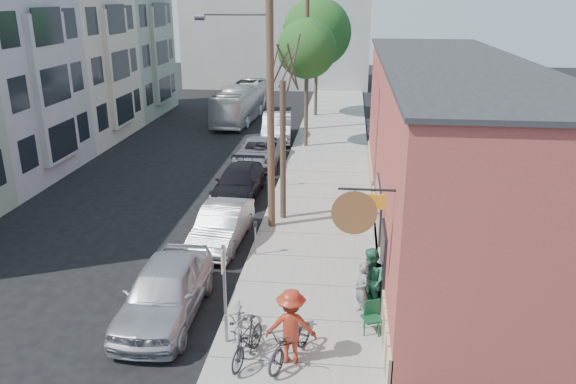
# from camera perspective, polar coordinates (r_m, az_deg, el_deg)

# --- Properties ---
(ground) EXTENTS (120.00, 120.00, 0.00)m
(ground) POSITION_cam_1_polar(r_m,az_deg,el_deg) (18.79, -11.15, -8.92)
(ground) COLOR black
(sidewalk) EXTENTS (4.50, 58.00, 0.15)m
(sidewalk) POSITION_cam_1_polar(r_m,az_deg,el_deg) (28.12, 3.76, 1.32)
(sidewalk) COLOR gray
(sidewalk) RESTS_ON ground
(cafe_building) EXTENTS (6.60, 20.20, 6.61)m
(cafe_building) POSITION_cam_1_polar(r_m,az_deg,el_deg) (21.73, 15.77, 4.03)
(cafe_building) COLOR #A0423B
(cafe_building) RESTS_ON ground
(apartment_row) EXTENTS (6.30, 32.00, 9.00)m
(apartment_row) POSITION_cam_1_polar(r_m,az_deg,el_deg) (34.59, -24.01, 10.67)
(apartment_row) COLOR #93A087
(apartment_row) RESTS_ON ground
(end_cap_building) EXTENTS (18.00, 8.00, 12.00)m
(end_cap_building) POSITION_cam_1_polar(r_m,az_deg,el_deg) (58.24, -0.99, 16.71)
(end_cap_building) COLOR #ACABA6
(end_cap_building) RESTS_ON ground
(sign_post) EXTENTS (0.07, 0.45, 2.80)m
(sign_post) POSITION_cam_1_polar(r_m,az_deg,el_deg) (14.54, -6.47, -9.37)
(sign_post) COLOR slate
(sign_post) RESTS_ON sidewalk
(parking_meter_near) EXTENTS (0.14, 0.14, 1.24)m
(parking_meter_near) POSITION_cam_1_polar(r_m,az_deg,el_deg) (19.57, -3.34, -4.16)
(parking_meter_near) COLOR slate
(parking_meter_near) RESTS_ON sidewalk
(parking_meter_far) EXTENTS (0.14, 0.14, 1.24)m
(parking_meter_far) POSITION_cam_1_polar(r_m,az_deg,el_deg) (26.56, -0.68, 2.32)
(parking_meter_far) COLOR slate
(parking_meter_far) RESTS_ON sidewalk
(utility_pole_near) EXTENTS (3.57, 0.28, 10.00)m
(utility_pole_near) POSITION_cam_1_polar(r_m,az_deg,el_deg) (20.84, -1.97, 10.05)
(utility_pole_near) COLOR #503A28
(utility_pole_near) RESTS_ON sidewalk
(utility_pole_far) EXTENTS (1.80, 0.28, 10.00)m
(utility_pole_far) POSITION_cam_1_polar(r_m,az_deg,el_deg) (37.63, 1.92, 14.17)
(utility_pole_far) COLOR #503A28
(utility_pole_far) RESTS_ON sidewalk
(tree_bare) EXTENTS (0.24, 0.24, 5.57)m
(tree_bare) POSITION_cam_1_polar(r_m,az_deg,el_deg) (22.19, -0.52, 4.10)
(tree_bare) COLOR #44392C
(tree_bare) RESTS_ON sidewalk
(tree_leafy_mid) EXTENTS (3.41, 3.41, 7.42)m
(tree_leafy_mid) POSITION_cam_1_polar(r_m,az_deg,el_deg) (33.08, 1.92, 14.31)
(tree_leafy_mid) COLOR #44392C
(tree_leafy_mid) RESTS_ON sidewalk
(tree_leafy_far) EXTENTS (4.99, 4.99, 8.52)m
(tree_leafy_far) POSITION_cam_1_polar(r_m,az_deg,el_deg) (42.19, 2.94, 15.85)
(tree_leafy_far) COLOR #44392C
(tree_leafy_far) RESTS_ON sidewalk
(patio_chair_a) EXTENTS (0.58, 0.58, 0.88)m
(patio_chair_a) POSITION_cam_1_polar(r_m,az_deg,el_deg) (16.62, 8.55, -10.43)
(patio_chair_a) COLOR #124027
(patio_chair_a) RESTS_ON sidewalk
(patio_chair_b) EXTENTS (0.65, 0.65, 0.88)m
(patio_chair_b) POSITION_cam_1_polar(r_m,az_deg,el_deg) (15.61, 8.50, -12.58)
(patio_chair_b) COLOR #124027
(patio_chair_b) RESTS_ON sidewalk
(patron_grey) EXTENTS (0.58, 0.69, 1.61)m
(patron_grey) POSITION_cam_1_polar(r_m,az_deg,el_deg) (16.22, 7.51, -9.70)
(patron_grey) COLOR slate
(patron_grey) RESTS_ON sidewalk
(patron_green) EXTENTS (1.01, 1.14, 1.94)m
(patron_green) POSITION_cam_1_polar(r_m,az_deg,el_deg) (16.31, 8.39, -8.91)
(patron_green) COLOR #2F7657
(patron_green) RESTS_ON sidewalk
(cyclist) EXTENTS (1.29, 0.75, 1.97)m
(cyclist) POSITION_cam_1_polar(r_m,az_deg,el_deg) (14.12, 0.31, -13.49)
(cyclist) COLOR maroon
(cyclist) RESTS_ON sidewalk
(cyclist_bike) EXTENTS (1.48, 2.16, 1.07)m
(cyclist_bike) POSITION_cam_1_polar(r_m,az_deg,el_deg) (14.37, 0.31, -15.00)
(cyclist_bike) COLOR black
(cyclist_bike) RESTS_ON sidewalk
(parked_bike_a) EXTENTS (0.94, 1.87, 1.08)m
(parked_bike_a) POSITION_cam_1_polar(r_m,az_deg,el_deg) (14.42, -4.15, -14.89)
(parked_bike_a) COLOR black
(parked_bike_a) RESTS_ON sidewalk
(parked_bike_b) EXTENTS (1.09, 2.17, 1.09)m
(parked_bike_b) POSITION_cam_1_polar(r_m,az_deg,el_deg) (15.20, -4.98, -12.91)
(parked_bike_b) COLOR slate
(parked_bike_b) RESTS_ON sidewalk
(car_0) EXTENTS (2.03, 4.97, 1.69)m
(car_0) POSITION_cam_1_polar(r_m,az_deg,el_deg) (16.58, -12.39, -9.78)
(car_0) COLOR #B2B2BA
(car_0) RESTS_ON ground
(car_1) EXTENTS (1.74, 4.46, 1.45)m
(car_1) POSITION_cam_1_polar(r_m,az_deg,el_deg) (20.97, -6.74, -3.37)
(car_1) COLOR #A5A9AD
(car_1) RESTS_ON ground
(car_2) EXTENTS (2.04, 4.82, 1.39)m
(car_2) POSITION_cam_1_polar(r_m,az_deg,el_deg) (25.70, -5.02, 0.98)
(car_2) COLOR black
(car_2) RESTS_ON ground
(car_3) EXTENTS (2.39, 4.97, 1.37)m
(car_3) POSITION_cam_1_polar(r_m,az_deg,el_deg) (30.72, -2.93, 4.10)
(car_3) COLOR #94959B
(car_3) RESTS_ON ground
(car_4) EXTENTS (2.25, 5.22, 1.67)m
(car_4) POSITION_cam_1_polar(r_m,az_deg,el_deg) (35.92, -1.14, 6.64)
(car_4) COLOR #979B9E
(car_4) RESTS_ON ground
(bus) EXTENTS (2.72, 9.49, 2.61)m
(bus) POSITION_cam_1_polar(r_m,az_deg,el_deg) (41.76, -4.78, 9.05)
(bus) COLOR white
(bus) RESTS_ON ground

